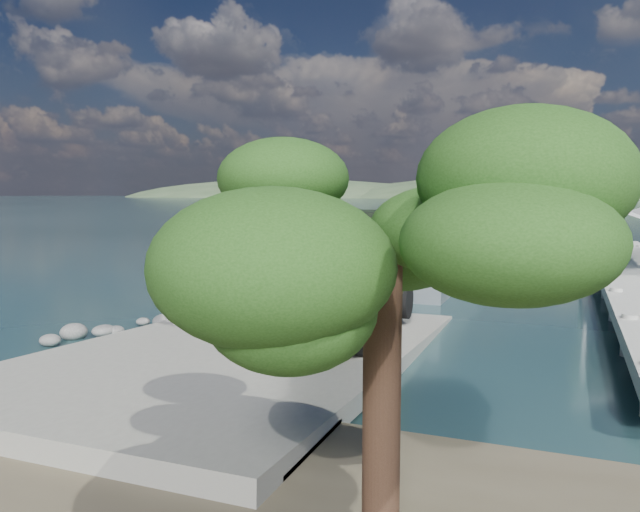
{
  "coord_description": "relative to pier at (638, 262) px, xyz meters",
  "views": [
    {
      "loc": [
        9.34,
        -18.28,
        5.35
      ],
      "look_at": [
        -0.25,
        6.0,
        2.67
      ],
      "focal_mm": 35.0,
      "sensor_mm": 36.0,
      "label": 1
    }
  ],
  "objects": [
    {
      "name": "ground",
      "position": [
        -13.0,
        -18.77,
        -1.6
      ],
      "size": [
        1400.0,
        1400.0,
        0.0
      ],
      "primitive_type": "plane",
      "color": "#173637",
      "rests_on": "ground"
    },
    {
      "name": "boat_ramp",
      "position": [
        -13.0,
        -19.77,
        -1.35
      ],
      "size": [
        10.0,
        18.0,
        0.5
      ],
      "primitive_type": "cube",
      "color": "gray",
      "rests_on": "ground"
    },
    {
      "name": "shoreline_rocks",
      "position": [
        -19.2,
        -18.27,
        -1.6
      ],
      "size": [
        3.2,
        5.6,
        0.9
      ],
      "primitive_type": null,
      "color": "#4E4F4D",
      "rests_on": "ground"
    },
    {
      "name": "distant_headlands",
      "position": [
        37.0,
        541.23,
        -1.6
      ],
      "size": [
        1000.0,
        240.0,
        48.0
      ],
      "primitive_type": null,
      "color": "#33482D",
      "rests_on": "ground"
    },
    {
      "name": "pier",
      "position": [
        0.0,
        0.0,
        0.0
      ],
      "size": [
        6.4,
        44.0,
        6.1
      ],
      "color": "#AFB1A6",
      "rests_on": "ground"
    },
    {
      "name": "landing_craft",
      "position": [
        -13.25,
        5.89,
        -0.8
      ],
      "size": [
        8.47,
        32.89,
        9.75
      ],
      "rotation": [
        0.0,
        0.0,
        0.0
      ],
      "color": "#4D535B",
      "rests_on": "ground"
    },
    {
      "name": "military_truck",
      "position": [
        -10.52,
        -16.54,
        0.97
      ],
      "size": [
        3.18,
        9.05,
        4.15
      ],
      "rotation": [
        0.0,
        0.0,
        0.03
      ],
      "color": "black",
      "rests_on": "boat_ramp"
    },
    {
      "name": "soldier",
      "position": [
        -16.86,
        -18.18,
        -0.08
      ],
      "size": [
        0.77,
        0.53,
        2.04
      ],
      "primitive_type": "imported",
      "rotation": [
        0.0,
        0.0,
        -0.05
      ],
      "color": "#1F2D19",
      "rests_on": "boat_ramp"
    },
    {
      "name": "overhang_tree",
      "position": [
        -6.28,
        -28.89,
        3.1
      ],
      "size": [
        6.46,
        5.95,
        5.87
      ],
      "color": "black",
      "rests_on": "ground"
    }
  ]
}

